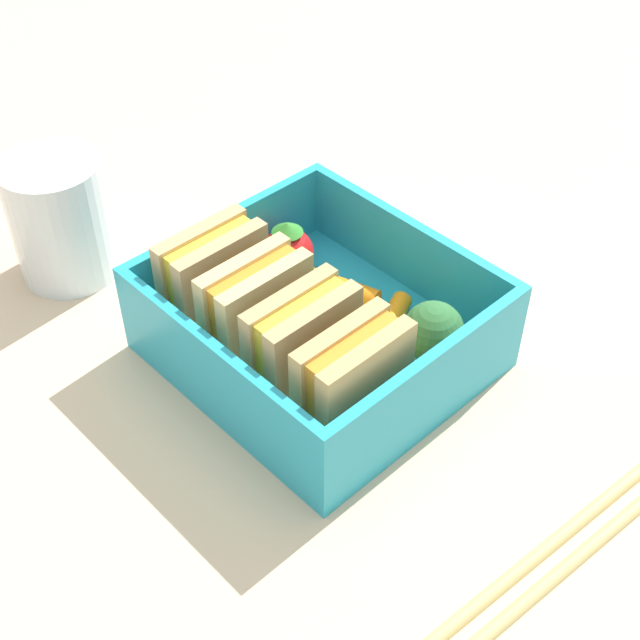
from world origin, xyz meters
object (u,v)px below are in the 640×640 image
(sandwich_center_left, at_px, (302,344))
(sandwich_center, at_px, (256,310))
(broccoli_floret, at_px, (433,334))
(carrot_stick_far_left, at_px, (390,323))
(sandwich_center_right, at_px, (214,278))
(strawberry_far_left, at_px, (288,251))
(carrot_stick_left, at_px, (338,288))
(drinking_glass, at_px, (60,219))
(sandwich_left, at_px, (353,382))
(chopstick_pair, at_px, (545,565))

(sandwich_center_left, relative_size, sandwich_center, 1.00)
(broccoli_floret, bearing_deg, carrot_stick_far_left, -7.53)
(sandwich_center_right, height_order, strawberry_far_left, sandwich_center_right)
(sandwich_center_left, height_order, broccoli_floret, sandwich_center_left)
(broccoli_floret, distance_m, strawberry_far_left, 0.11)
(broccoli_floret, height_order, carrot_stick_far_left, broccoli_floret)
(carrot_stick_far_left, relative_size, strawberry_far_left, 1.19)
(broccoli_floret, distance_m, carrot_stick_far_left, 0.04)
(sandwich_center_left, distance_m, carrot_stick_left, 0.08)
(drinking_glass, bearing_deg, sandwich_center, -168.00)
(sandwich_left, relative_size, sandwich_center, 1.00)
(sandwich_center_right, relative_size, strawberry_far_left, 1.59)
(sandwich_center_left, height_order, carrot_stick_left, sandwich_center_left)
(carrot_stick_far_left, bearing_deg, carrot_stick_left, 0.61)
(sandwich_center_left, distance_m, broccoli_floret, 0.07)
(strawberry_far_left, bearing_deg, broccoli_floret, -178.69)
(carrot_stick_left, distance_m, strawberry_far_left, 0.04)
(broccoli_floret, bearing_deg, sandwich_center_right, 28.10)
(sandwich_center, height_order, chopstick_pair, sandwich_center)
(sandwich_center_left, bearing_deg, strawberry_far_left, -37.30)
(sandwich_left, xyz_separation_m, carrot_stick_far_left, (0.03, -0.06, -0.02))
(carrot_stick_far_left, bearing_deg, sandwich_center, 57.73)
(sandwich_center_right, relative_size, chopstick_pair, 0.28)
(chopstick_pair, distance_m, drinking_glass, 0.33)
(sandwich_center_left, relative_size, chopstick_pair, 0.28)
(sandwich_center_right, xyz_separation_m, drinking_glass, (0.11, 0.03, -0.00))
(sandwich_center, distance_m, carrot_stick_far_left, 0.08)
(sandwich_center, bearing_deg, drinking_glass, 12.00)
(drinking_glass, bearing_deg, sandwich_center_left, -170.34)
(carrot_stick_far_left, distance_m, chopstick_pair, 0.16)
(sandwich_center_right, relative_size, carrot_stick_left, 1.16)
(sandwich_left, height_order, sandwich_center_left, same)
(sandwich_center_left, height_order, carrot_stick_far_left, sandwich_center_left)
(sandwich_center_left, height_order, strawberry_far_left, sandwich_center_left)
(sandwich_center_right, bearing_deg, drinking_glass, 15.80)
(sandwich_center_right, distance_m, carrot_stick_far_left, 0.10)
(sandwich_center, bearing_deg, carrot_stick_left, -88.47)
(sandwich_left, xyz_separation_m, sandwich_center, (0.07, 0.00, 0.00))
(carrot_stick_left, bearing_deg, carrot_stick_far_left, -179.39)
(chopstick_pair, bearing_deg, sandwich_left, 4.17)
(sandwich_left, bearing_deg, sandwich_center_left, 0.00)
(carrot_stick_left, relative_size, strawberry_far_left, 1.37)
(broccoli_floret, distance_m, carrot_stick_left, 0.08)
(carrot_stick_far_left, distance_m, carrot_stick_left, 0.04)
(carrot_stick_left, distance_m, drinking_glass, 0.17)
(sandwich_center, relative_size, drinking_glass, 0.76)
(drinking_glass, bearing_deg, carrot_stick_far_left, -153.11)
(broccoli_floret, bearing_deg, drinking_glass, 22.23)
(sandwich_center_left, relative_size, carrot_stick_left, 1.16)
(chopstick_pair, bearing_deg, strawberry_far_left, -11.94)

